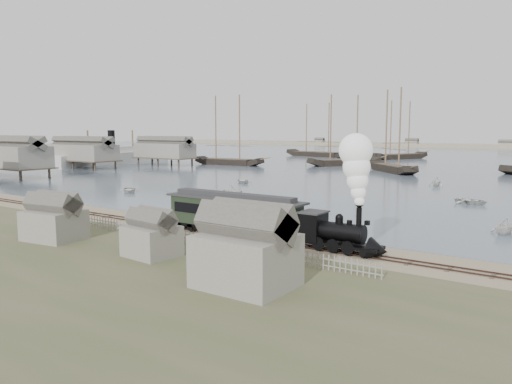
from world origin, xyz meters
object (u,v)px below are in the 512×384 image
Objects in this scene: passenger_coach at (234,213)px; steamship at (112,147)px; beached_dinghy at (150,214)px; locomotive at (351,201)px.

passenger_coach is 0.33× the size of steamship.
steamship reaches higher than passenger_coach.
passenger_coach is 3.73× the size of beached_dinghy.
steamship reaches higher than beached_dinghy.
beached_dinghy is at bearing -135.05° from steamship.
locomotive is at bearing -82.30° from beached_dinghy.
beached_dinghy is at bearing 174.70° from locomotive.
beached_dinghy is at bearing 170.25° from passenger_coach.
locomotive reaches higher than passenger_coach.
steamship is (-77.43, 57.53, 4.60)m from beached_dinghy.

